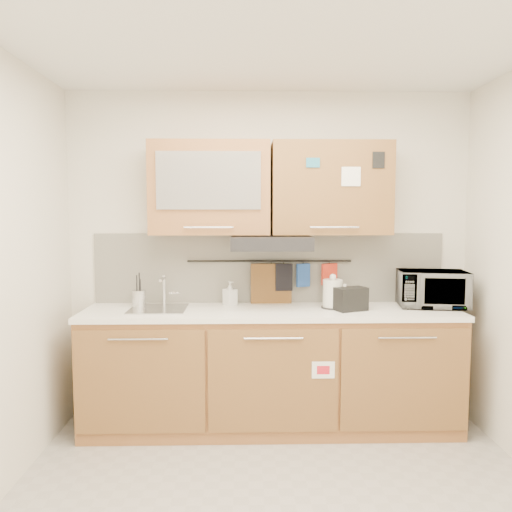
{
  "coord_description": "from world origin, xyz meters",
  "views": [
    {
      "loc": [
        -0.2,
        -2.51,
        1.65
      ],
      "look_at": [
        -0.12,
        1.05,
        1.34
      ],
      "focal_mm": 35.0,
      "sensor_mm": 36.0,
      "label": 1
    }
  ],
  "objects": [
    {
      "name": "ceiling",
      "position": [
        0.0,
        0.0,
        2.6
      ],
      "size": [
        3.2,
        3.2,
        0.0
      ],
      "primitive_type": "plane",
      "rotation": [
        3.14,
        0.0,
        0.0
      ],
      "color": "white",
      "rests_on": "wall_back"
    },
    {
      "name": "wall_back",
      "position": [
        0.0,
        1.5,
        1.3
      ],
      "size": [
        3.2,
        0.0,
        3.2
      ],
      "primitive_type": "plane",
      "rotation": [
        1.57,
        0.0,
        0.0
      ],
      "color": "silver",
      "rests_on": "ground"
    },
    {
      "name": "base_cabinet",
      "position": [
        0.0,
        1.19,
        0.41
      ],
      "size": [
        2.8,
        0.64,
        0.88
      ],
      "color": "#A4653A",
      "rests_on": "floor"
    },
    {
      "name": "countertop",
      "position": [
        0.0,
        1.19,
        0.9
      ],
      "size": [
        2.82,
        0.62,
        0.04
      ],
      "primitive_type": "cube",
      "color": "white",
      "rests_on": "base_cabinet"
    },
    {
      "name": "backsplash",
      "position": [
        0.0,
        1.49,
        1.2
      ],
      "size": [
        2.8,
        0.02,
        0.56
      ],
      "primitive_type": "cube",
      "color": "silver",
      "rests_on": "countertop"
    },
    {
      "name": "upper_cabinets",
      "position": [
        -0.0,
        1.32,
        1.83
      ],
      "size": [
        1.82,
        0.37,
        0.7
      ],
      "color": "#A4653A",
      "rests_on": "wall_back"
    },
    {
      "name": "range_hood",
      "position": [
        0.0,
        1.25,
        1.42
      ],
      "size": [
        0.6,
        0.46,
        0.1
      ],
      "primitive_type": "cube",
      "color": "black",
      "rests_on": "upper_cabinets"
    },
    {
      "name": "sink",
      "position": [
        -0.85,
        1.21,
        0.92
      ],
      "size": [
        0.42,
        0.4,
        0.26
      ],
      "color": "silver",
      "rests_on": "countertop"
    },
    {
      "name": "utensil_rail",
      "position": [
        0.0,
        1.45,
        1.26
      ],
      "size": [
        1.3,
        0.02,
        0.02
      ],
      "primitive_type": "cylinder",
      "rotation": [
        0.0,
        1.57,
        0.0
      ],
      "color": "black",
      "rests_on": "backsplash"
    },
    {
      "name": "utensil_crock",
      "position": [
        -1.01,
        1.29,
        0.99
      ],
      "size": [
        0.11,
        0.11,
        0.27
      ],
      "rotation": [
        0.0,
        0.0,
        -0.06
      ],
      "color": "silver",
      "rests_on": "countertop"
    },
    {
      "name": "kettle",
      "position": [
        0.47,
        1.23,
        1.02
      ],
      "size": [
        0.2,
        0.2,
        0.26
      ],
      "rotation": [
        0.0,
        0.0,
        -0.4
      ],
      "color": "silver",
      "rests_on": "countertop"
    },
    {
      "name": "toaster",
      "position": [
        0.59,
        1.13,
        1.01
      ],
      "size": [
        0.26,
        0.21,
        0.17
      ],
      "rotation": [
        0.0,
        0.0,
        0.38
      ],
      "color": "black",
      "rests_on": "countertop"
    },
    {
      "name": "microwave",
      "position": [
        1.25,
        1.26,
        1.06
      ],
      "size": [
        0.55,
        0.41,
        0.28
      ],
      "primitive_type": "imported",
      "rotation": [
        0.0,
        0.0,
        -0.14
      ],
      "color": "#999999",
      "rests_on": "countertop"
    },
    {
      "name": "soap_bottle",
      "position": [
        -0.31,
        1.37,
        1.02
      ],
      "size": [
        0.12,
        0.12,
        0.19
      ],
      "primitive_type": "imported",
      "rotation": [
        0.0,
        0.0,
        0.69
      ],
      "color": "#999999",
      "rests_on": "countertop"
    },
    {
      "name": "cutting_board",
      "position": [
        0.01,
        1.44,
        1.04
      ],
      "size": [
        0.33,
        0.03,
        0.4
      ],
      "primitive_type": "cube",
      "rotation": [
        0.0,
        0.0,
        0.02
      ],
      "color": "brown",
      "rests_on": "utensil_rail"
    },
    {
      "name": "oven_mitt",
      "position": [
        0.27,
        1.44,
        1.15
      ],
      "size": [
        0.11,
        0.07,
        0.19
      ],
      "primitive_type": "cube",
      "rotation": [
        0.0,
        0.0,
        0.38
      ],
      "color": "#204493",
      "rests_on": "utensil_rail"
    },
    {
      "name": "dark_pouch",
      "position": [
        0.11,
        1.44,
        1.13
      ],
      "size": [
        0.14,
        0.04,
        0.22
      ],
      "primitive_type": "cube",
      "rotation": [
        0.0,
        0.0,
        0.04
      ],
      "color": "black",
      "rests_on": "utensil_rail"
    },
    {
      "name": "pot_holder",
      "position": [
        0.48,
        1.44,
        1.15
      ],
      "size": [
        0.13,
        0.08,
        0.17
      ],
      "primitive_type": "cube",
      "rotation": [
        0.0,
        0.0,
        0.43
      ],
      "color": "red",
      "rests_on": "utensil_rail"
    }
  ]
}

